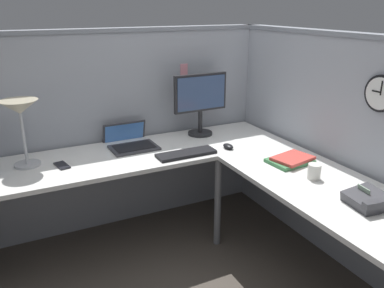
% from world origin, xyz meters
% --- Properties ---
extents(ground_plane, '(6.80, 6.80, 0.00)m').
position_xyz_m(ground_plane, '(0.00, 0.00, 0.00)').
color(ground_plane, '#4C443D').
extents(cubicle_wall_back, '(2.57, 0.12, 1.58)m').
position_xyz_m(cubicle_wall_back, '(-0.36, 0.87, 0.79)').
color(cubicle_wall_back, '#999EA8').
rests_on(cubicle_wall_back, ground).
extents(cubicle_wall_right, '(0.12, 2.37, 1.58)m').
position_xyz_m(cubicle_wall_right, '(0.87, -0.27, 0.79)').
color(cubicle_wall_right, '#999EA8').
rests_on(cubicle_wall_right, ground).
extents(desk, '(2.35, 2.15, 0.73)m').
position_xyz_m(desk, '(-0.15, -0.05, 0.63)').
color(desk, white).
rests_on(desk, ground).
extents(monitor, '(0.46, 0.20, 0.50)m').
position_xyz_m(monitor, '(0.26, 0.64, 1.02)').
color(monitor, '#232326').
rests_on(monitor, desk).
extents(laptop, '(0.35, 0.39, 0.22)m').
position_xyz_m(laptop, '(-0.34, 0.65, 0.75)').
color(laptop, '#38383D').
rests_on(laptop, desk).
extents(keyboard, '(0.43, 0.14, 0.02)m').
position_xyz_m(keyboard, '(-0.05, 0.26, 0.74)').
color(keyboard, black).
rests_on(keyboard, desk).
extents(computer_mouse, '(0.06, 0.10, 0.03)m').
position_xyz_m(computer_mouse, '(0.29, 0.25, 0.75)').
color(computer_mouse, black).
rests_on(computer_mouse, desk).
extents(desk_lamp_dome, '(0.24, 0.24, 0.44)m').
position_xyz_m(desk_lamp_dome, '(-1.08, 0.55, 1.09)').
color(desk_lamp_dome, '#B7BABF').
rests_on(desk_lamp_dome, desk).
extents(cell_phone, '(0.10, 0.15, 0.01)m').
position_xyz_m(cell_phone, '(-0.88, 0.44, 0.73)').
color(cell_phone, black).
rests_on(cell_phone, desk).
extents(office_phone, '(0.21, 0.23, 0.11)m').
position_xyz_m(office_phone, '(0.48, -0.85, 0.77)').
color(office_phone, '#38383D').
rests_on(office_phone, desk).
extents(book_stack, '(0.31, 0.25, 0.04)m').
position_xyz_m(book_stack, '(0.52, -0.19, 0.75)').
color(book_stack, '#3F7F4C').
rests_on(book_stack, desk).
extents(coffee_mug, '(0.08, 0.08, 0.10)m').
position_xyz_m(coffee_mug, '(0.48, -0.46, 0.78)').
color(coffee_mug, silver).
rests_on(coffee_mug, desk).
extents(wall_clock, '(0.04, 0.22, 0.22)m').
position_xyz_m(wall_clock, '(0.82, -0.57, 1.25)').
color(wall_clock, black).
extents(pinned_note_middle, '(0.07, 0.00, 0.09)m').
position_xyz_m(pinned_note_middle, '(0.20, 0.82, 1.24)').
color(pinned_note_middle, pink).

